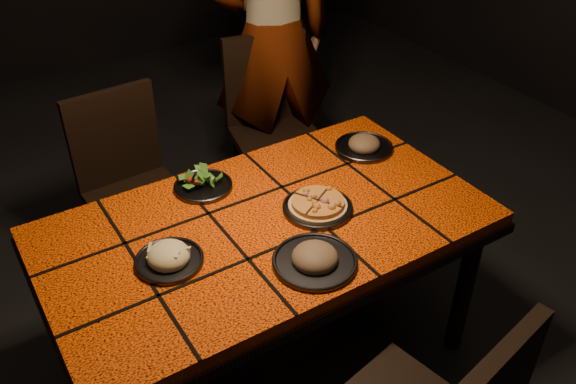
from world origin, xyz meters
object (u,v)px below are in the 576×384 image
dining_table (267,237)px  chair_far_left (128,177)px  diner (273,38)px  plate_pizza (318,206)px  chair_far_right (272,117)px  plate_pasta (169,258)px

dining_table → chair_far_left: 0.91m
diner → plate_pizza: (-0.50, -1.16, -0.17)m
dining_table → chair_far_right: 1.15m
dining_table → chair_far_left: chair_far_left is taller
diner → plate_pizza: 1.27m
chair_far_right → diner: bearing=67.7°
diner → plate_pizza: diner is taller
chair_far_left → plate_pizza: (0.43, -0.92, 0.23)m
chair_far_left → plate_pasta: chair_far_left is taller
dining_table → diner: size_ratio=0.86×
chair_far_left → plate_pasta: (-0.15, -0.90, 0.24)m
diner → plate_pasta: bearing=57.0°
chair_far_left → diner: (0.94, 0.24, 0.41)m
dining_table → chair_far_right: (0.60, 0.97, -0.11)m
dining_table → chair_far_right: bearing=58.1°
chair_far_right → plate_pizza: 1.11m
plate_pasta → diner: bearing=46.2°
chair_far_left → chair_far_right: 0.85m
chair_far_left → diner: 1.05m
dining_table → plate_pasta: bearing=-176.4°
chair_far_right → chair_far_left: bearing=-161.6°
chair_far_left → plate_pizza: chair_far_left is taller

